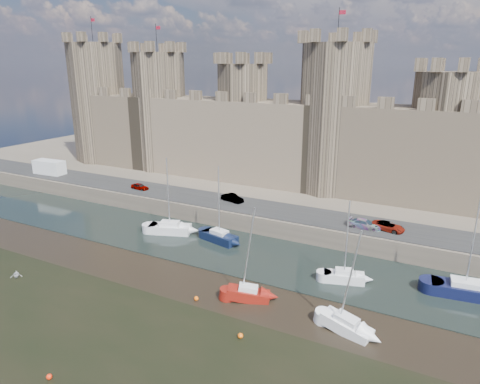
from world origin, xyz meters
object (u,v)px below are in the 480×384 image
at_px(sailboat_1, 219,236).
at_px(sailboat_4, 248,293).
at_px(van, 49,167).
at_px(sailboat_0, 170,228).
at_px(sailboat_5, 346,325).
at_px(car_2, 365,224).
at_px(car_1, 232,198).
at_px(car_3, 388,226).
at_px(sailboat_3, 465,289).
at_px(sailboat_2, 344,276).
at_px(car_0, 140,187).

relative_size(sailboat_1, sailboat_4, 1.04).
bearing_deg(van, sailboat_1, -14.60).
xyz_separation_m(sailboat_0, sailboat_5, (27.24, -11.29, -0.11)).
distance_m(car_2, sailboat_5, 19.45).
height_order(car_1, car_3, car_1).
distance_m(sailboat_3, sailboat_5, 14.56).
bearing_deg(sailboat_1, sailboat_5, -17.72).
xyz_separation_m(car_3, sailboat_0, (-27.37, -8.40, -2.25)).
xyz_separation_m(car_2, sailboat_4, (-7.39, -18.36, -2.36)).
bearing_deg(car_1, car_2, -80.46).
height_order(sailboat_1, sailboat_5, sailboat_1).
height_order(car_1, sailboat_2, sailboat_2).
xyz_separation_m(car_3, van, (-61.24, 0.13, 0.76)).
xyz_separation_m(car_1, sailboat_4, (12.64, -20.12, -2.38)).
bearing_deg(sailboat_0, sailboat_2, -25.10).
distance_m(car_2, sailboat_4, 19.93).
distance_m(van, sailboat_2, 59.82).
bearing_deg(sailboat_2, car_2, 74.07).
xyz_separation_m(car_0, sailboat_2, (36.91, -10.87, -2.28)).
bearing_deg(car_1, sailboat_0, 168.77).
xyz_separation_m(car_1, sailboat_3, (31.74, -9.55, -2.27)).
relative_size(car_1, car_2, 0.91).
height_order(car_2, sailboat_2, sailboat_2).
height_order(sailboat_3, sailboat_4, sailboat_3).
bearing_deg(sailboat_0, sailboat_5, -41.63).
relative_size(car_1, sailboat_1, 0.36).
xyz_separation_m(car_0, sailboat_5, (39.32, -19.56, -2.33)).
bearing_deg(sailboat_4, car_0, 125.29).
bearing_deg(car_0, sailboat_0, -120.31).
height_order(car_0, van, van).
distance_m(car_3, sailboat_4, 21.57).
height_order(car_1, sailboat_3, sailboat_3).
bearing_deg(sailboat_1, sailboat_0, -162.19).
relative_size(sailboat_2, sailboat_5, 0.95).
bearing_deg(sailboat_0, car_1, 45.10).
xyz_separation_m(car_1, car_3, (22.74, -1.20, -0.04)).
relative_size(car_0, sailboat_5, 0.33).
distance_m(sailboat_1, sailboat_3, 28.84).
relative_size(car_1, sailboat_5, 0.38).
bearing_deg(car_2, sailboat_3, -122.03).
relative_size(car_3, sailboat_2, 0.45).
xyz_separation_m(car_2, sailboat_3, (11.71, -7.79, -2.25)).
xyz_separation_m(sailboat_1, sailboat_3, (28.83, -0.54, 0.03)).
bearing_deg(sailboat_3, sailboat_2, -173.70).
height_order(car_3, sailboat_1, sailboat_1).
bearing_deg(car_1, sailboat_2, -106.59).
bearing_deg(sailboat_3, sailboat_5, -135.49).
xyz_separation_m(car_3, sailboat_1, (-19.83, -7.81, -2.27)).
bearing_deg(car_1, car_0, 109.10).
distance_m(car_2, van, 58.55).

